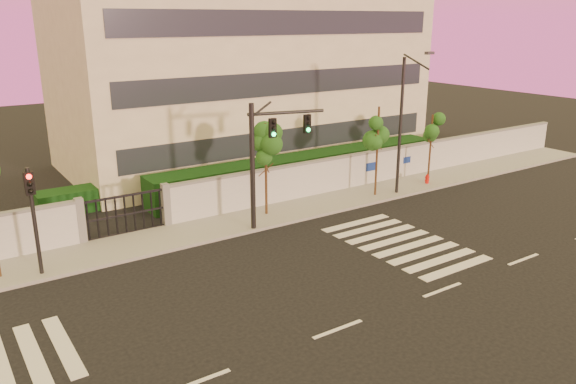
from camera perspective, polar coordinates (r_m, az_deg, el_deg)
name	(u,v)px	position (r m, az deg, el deg)	size (l,w,h in m)	color
ground	(338,329)	(18.96, 5.08, -13.73)	(120.00, 120.00, 0.00)	black
sidewalk	(200,231)	(27.05, -8.98, -3.92)	(60.00, 3.00, 0.15)	gray
perimeter_wall	(187,202)	(28.05, -10.18, -1.04)	(60.00, 0.36, 2.20)	#B5B7BC
hedge_row	(185,190)	(30.93, -10.43, 0.18)	(41.00, 4.25, 1.80)	black
institutional_building	(243,73)	(39.75, -4.61, 12.00)	(24.40, 12.40, 12.25)	beige
road_markings	(240,297)	(20.91, -4.95, -10.54)	(57.00, 7.62, 0.02)	silver
street_tree_d	(266,148)	(27.92, -2.26, 4.45)	(1.61, 1.29, 4.84)	#382314
street_tree_e	(378,131)	(31.41, 9.14, 6.11)	(1.49, 1.19, 5.16)	#382314
street_tree_f	(431,133)	(34.82, 14.36, 5.80)	(1.42, 1.13, 4.29)	#382314
traffic_signal_main	(267,150)	(26.21, -2.19, 4.28)	(3.83, 1.09, 6.12)	black
traffic_signal_secondary	(33,209)	(23.37, -24.49, -1.59)	(0.34, 0.34, 4.43)	black
streetlight_east	(403,120)	(31.84, 11.60, 7.21)	(0.48, 1.95, 8.12)	black
fire_hydrant	(427,180)	(35.07, 13.94, 1.20)	(0.28, 0.27, 0.72)	red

